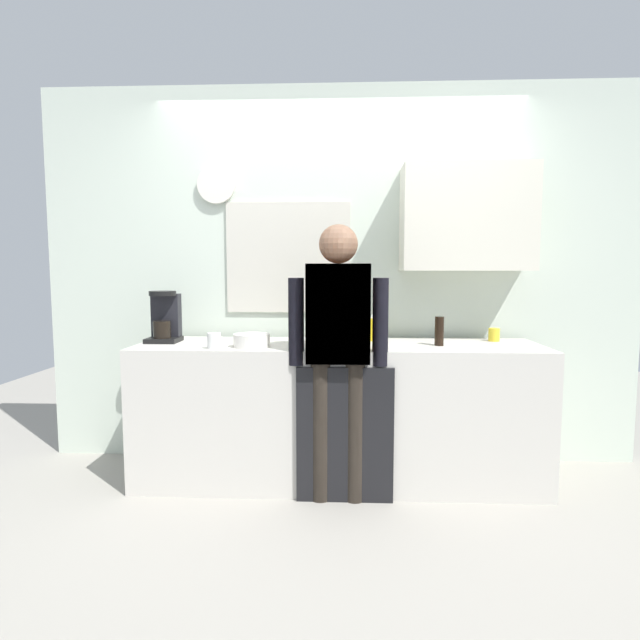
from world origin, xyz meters
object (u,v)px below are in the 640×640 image
Objects in this scene: cup_white_mug at (214,341)px; cup_yellow_cup at (494,335)px; mixing_bowl at (252,340)px; bottle_olive_oil at (317,324)px; person_at_sink at (338,340)px; coffee_maker at (165,319)px; dish_soap at (372,329)px; bottle_dark_sauce at (439,331)px; potted_plant at (332,320)px; bottle_amber_beer at (360,330)px; person_guest at (338,340)px.

cup_white_mug is 1.12× the size of cup_yellow_cup.
cup_yellow_cup reaches higher than mixing_bowl.
bottle_olive_oil is 0.36m from person_at_sink.
cup_yellow_cup is 1.12m from person_at_sink.
cup_white_mug is (0.40, -0.30, -0.10)m from coffee_maker.
coffee_maker is 1.83× the size of dish_soap.
cup_white_mug is 1.80m from cup_yellow_cup.
person_at_sink reaches higher than bottle_dark_sauce.
person_at_sink reaches higher than potted_plant.
person_at_sink is at bearing -84.75° from potted_plant.
person_at_sink reaches higher than coffee_maker.
coffee_maker reaches higher than cup_yellow_cup.
dish_soap is (0.74, 0.31, 0.04)m from mixing_bowl.
potted_plant is (-0.18, 0.42, 0.02)m from bottle_amber_beer.
cup_yellow_cup is (1.75, 0.41, -0.01)m from cup_white_mug.
mixing_bowl is at bearing -3.72° from person_guest.
coffee_maker is 3.47× the size of cup_white_mug.
dish_soap is at bearing -103.31° from person_guest.
coffee_maker is 1.00m from bottle_olive_oil.
mixing_bowl is 1.22× the size of dish_soap.
bottle_amber_beer is 1.00× the size of potted_plant.
cup_yellow_cup is at bearing 23.13° from bottle_amber_beer.
person_guest reaches higher than coffee_maker.
cup_white_mug is at bearing -36.77° from coffee_maker.
dish_soap is at bearing 22.44° from mixing_bowl.
coffee_maker is at bearing 178.12° from bottle_olive_oil.
mixing_bowl is (0.61, -0.21, -0.11)m from coffee_maker.
person_at_sink is at bearing -157.40° from bottle_dark_sauce.
bottle_amber_beer is 0.17m from person_at_sink.
cup_white_mug is at bearing -178.01° from bottle_amber_beer.
mixing_bowl is (-1.54, -0.32, -0.00)m from cup_yellow_cup.
bottle_amber_beer is at bearing -11.94° from coffee_maker.
mixing_bowl is at bearing -168.09° from cup_yellow_cup.
potted_plant reaches higher than cup_yellow_cup.
person_at_sink is at bearing -15.89° from mixing_bowl.
person_at_sink is at bearing -143.69° from bottle_amber_beer.
bottle_olive_oil is 0.16× the size of person_guest.
dish_soap is at bearing 153.90° from bottle_dark_sauce.
bottle_olive_oil is at bearing -1.88° from coffee_maker.
person_at_sink is at bearing -115.49° from dish_soap.
person_guest reaches higher than bottle_olive_oil.
bottle_olive_oil is at bearing 98.38° from person_at_sink.
mixing_bowl is (-0.65, 0.05, -0.08)m from bottle_amber_beer.
bottle_dark_sauce is at bearing 8.09° from cup_white_mug.
person_at_sink reaches higher than mixing_bowl.
cup_yellow_cup is 1.12m from person_guest.
cup_white_mug reaches higher than mixing_bowl.
person_guest reaches higher than mixing_bowl.
coffee_maker is at bearing -5.59° from person_guest.
cup_yellow_cup is at bearing 13.14° from cup_white_mug.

